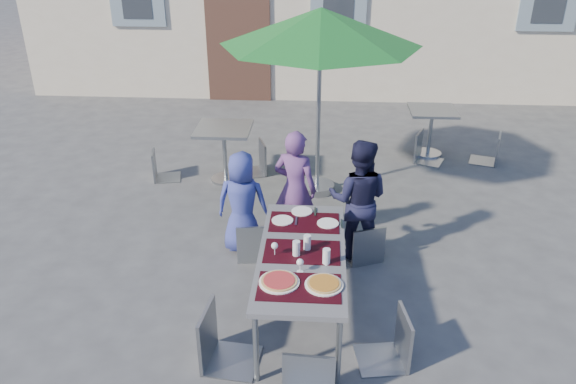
# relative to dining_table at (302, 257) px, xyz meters

# --- Properties ---
(ground) EXTENTS (90.00, 90.00, 0.00)m
(ground) POSITION_rel_dining_table_xyz_m (0.40, -0.42, -0.70)
(ground) COLOR #3F3F41
(ground) RESTS_ON ground
(dining_table) EXTENTS (0.80, 1.85, 0.76)m
(dining_table) POSITION_rel_dining_table_xyz_m (0.00, 0.00, 0.00)
(dining_table) COLOR #444449
(dining_table) RESTS_ON ground
(pizza_near_left) EXTENTS (0.35, 0.35, 0.03)m
(pizza_near_left) POSITION_rel_dining_table_xyz_m (-0.17, -0.50, 0.07)
(pizza_near_left) COLOR white
(pizza_near_left) RESTS_ON dining_table
(pizza_near_right) EXTENTS (0.33, 0.33, 0.03)m
(pizza_near_right) POSITION_rel_dining_table_xyz_m (0.21, -0.52, 0.07)
(pizza_near_right) COLOR white
(pizza_near_right) RESTS_ON dining_table
(glassware) EXTENTS (0.54, 0.44, 0.15)m
(glassware) POSITION_rel_dining_table_xyz_m (0.03, -0.09, 0.13)
(glassware) COLOR silver
(glassware) RESTS_ON dining_table
(place_settings) EXTENTS (0.72, 0.46, 0.01)m
(place_settings) POSITION_rel_dining_table_xyz_m (-0.00, 0.62, 0.06)
(place_settings) COLOR white
(place_settings) RESTS_ON dining_table
(child_0) EXTENTS (0.62, 0.42, 1.22)m
(child_0) POSITION_rel_dining_table_xyz_m (-0.73, 1.21, -0.09)
(child_0) COLOR #343D90
(child_0) RESTS_ON ground
(child_1) EXTENTS (0.60, 0.49, 1.42)m
(child_1) POSITION_rel_dining_table_xyz_m (-0.14, 1.40, 0.01)
(child_1) COLOR #613873
(child_1) RESTS_ON ground
(child_2) EXTENTS (0.74, 0.51, 1.41)m
(child_2) POSITION_rel_dining_table_xyz_m (0.58, 1.18, 0.01)
(child_2) COLOR #171732
(child_2) RESTS_ON ground
(chair_0) EXTENTS (0.44, 0.44, 0.89)m
(chair_0) POSITION_rel_dining_table_xyz_m (-0.58, 1.00, -0.18)
(chair_0) COLOR #90979B
(chair_0) RESTS_ON ground
(chair_1) EXTENTS (0.44, 0.44, 0.91)m
(chair_1) POSITION_rel_dining_table_xyz_m (0.14, 0.88, -0.17)
(chair_1) COLOR gray
(chair_1) RESTS_ON ground
(chair_2) EXTENTS (0.50, 0.51, 0.87)m
(chair_2) POSITION_rel_dining_table_xyz_m (0.68, 1.04, -0.19)
(chair_2) COLOR gray
(chair_2) RESTS_ON ground
(chair_3) EXTENTS (0.51, 0.50, 1.03)m
(chair_3) POSITION_rel_dining_table_xyz_m (-0.69, -0.65, -0.09)
(chair_3) COLOR gray
(chair_3) RESTS_ON ground
(chair_4) EXTENTS (0.48, 0.47, 0.93)m
(chair_4) POSITION_rel_dining_table_xyz_m (0.82, -0.55, -0.15)
(chair_4) COLOR gray
(chair_4) RESTS_ON ground
(chair_5) EXTENTS (0.44, 0.45, 0.95)m
(chair_5) POSITION_rel_dining_table_xyz_m (0.10, -1.19, -0.14)
(chair_5) COLOR gray
(chair_5) RESTS_ON ground
(patio_umbrella) EXTENTS (2.59, 2.59, 2.52)m
(patio_umbrella) POSITION_rel_dining_table_xyz_m (0.10, 2.81, 1.58)
(patio_umbrella) COLOR #A0A2A7
(patio_umbrella) RESTS_ON ground
(cafe_table_0) EXTENTS (0.78, 0.78, 0.83)m
(cafe_table_0) POSITION_rel_dining_table_xyz_m (-1.25, 3.06, -0.09)
(cafe_table_0) COLOR #A0A2A7
(cafe_table_0) RESTS_ON ground
(bg_chair_l_0) EXTENTS (0.45, 0.44, 0.84)m
(bg_chair_l_0) POSITION_rel_dining_table_xyz_m (-2.22, 3.06, -0.21)
(bg_chair_l_0) COLOR gray
(bg_chair_l_0) RESTS_ON ground
(bg_chair_r_0) EXTENTS (0.53, 0.52, 0.93)m
(bg_chair_r_0) POSITION_rel_dining_table_xyz_m (-0.83, 3.36, -0.15)
(bg_chair_r_0) COLOR gray
(bg_chair_r_0) RESTS_ON ground
(cafe_table_1) EXTENTS (0.72, 0.72, 0.78)m
(cafe_table_1) POSITION_rel_dining_table_xyz_m (1.89, 4.26, -0.16)
(cafe_table_1) COLOR #A0A2A7
(cafe_table_1) RESTS_ON ground
(bg_chair_l_1) EXTENTS (0.53, 0.53, 0.91)m
(bg_chair_l_1) POSITION_rel_dining_table_xyz_m (1.78, 4.00, -0.17)
(bg_chair_l_1) COLOR #8F939A
(bg_chair_l_1) RESTS_ON ground
(bg_chair_r_1) EXTENTS (0.51, 0.51, 0.91)m
(bg_chair_r_1) POSITION_rel_dining_table_xyz_m (2.82, 4.00, -0.17)
(bg_chair_r_1) COLOR gray
(bg_chair_r_1) RESTS_ON ground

